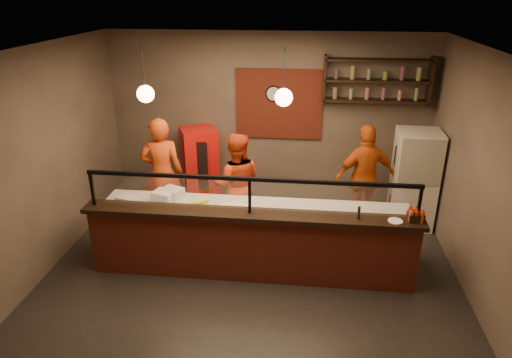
# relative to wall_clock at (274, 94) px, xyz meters

# --- Properties ---
(floor) EXTENTS (6.00, 6.00, 0.00)m
(floor) POSITION_rel_wall_clock_xyz_m (-0.10, -2.46, -2.10)
(floor) COLOR black
(floor) RESTS_ON ground
(ceiling) EXTENTS (6.00, 6.00, 0.00)m
(ceiling) POSITION_rel_wall_clock_xyz_m (-0.10, -2.46, 1.10)
(ceiling) COLOR #3A322D
(ceiling) RESTS_ON wall_back
(wall_back) EXTENTS (6.00, 0.00, 6.00)m
(wall_back) POSITION_rel_wall_clock_xyz_m (-0.10, 0.04, -0.50)
(wall_back) COLOR #6A5A4E
(wall_back) RESTS_ON floor
(wall_left) EXTENTS (0.00, 5.00, 5.00)m
(wall_left) POSITION_rel_wall_clock_xyz_m (-3.10, -2.46, -0.50)
(wall_left) COLOR #6A5A4E
(wall_left) RESTS_ON floor
(wall_right) EXTENTS (0.00, 5.00, 5.00)m
(wall_right) POSITION_rel_wall_clock_xyz_m (2.90, -2.46, -0.50)
(wall_right) COLOR #6A5A4E
(wall_right) RESTS_ON floor
(wall_front) EXTENTS (6.00, 0.00, 6.00)m
(wall_front) POSITION_rel_wall_clock_xyz_m (-0.10, -4.96, -0.50)
(wall_front) COLOR #6A5A4E
(wall_front) RESTS_ON floor
(brick_patch) EXTENTS (1.60, 0.04, 1.30)m
(brick_patch) POSITION_rel_wall_clock_xyz_m (0.10, 0.01, -0.20)
(brick_patch) COLOR #983321
(brick_patch) RESTS_ON wall_back
(service_counter) EXTENTS (4.60, 0.25, 1.00)m
(service_counter) POSITION_rel_wall_clock_xyz_m (-0.10, -2.76, -1.60)
(service_counter) COLOR #983321
(service_counter) RESTS_ON floor
(counter_ledge) EXTENTS (4.70, 0.37, 0.06)m
(counter_ledge) POSITION_rel_wall_clock_xyz_m (-0.10, -2.76, -1.07)
(counter_ledge) COLOR black
(counter_ledge) RESTS_ON service_counter
(worktop_cabinet) EXTENTS (4.60, 0.75, 0.85)m
(worktop_cabinet) POSITION_rel_wall_clock_xyz_m (-0.10, -2.26, -1.68)
(worktop_cabinet) COLOR gray
(worktop_cabinet) RESTS_ON floor
(worktop) EXTENTS (4.60, 0.75, 0.05)m
(worktop) POSITION_rel_wall_clock_xyz_m (-0.10, -2.26, -1.23)
(worktop) COLOR silver
(worktop) RESTS_ON worktop_cabinet
(sneeze_guard) EXTENTS (4.50, 0.05, 0.52)m
(sneeze_guard) POSITION_rel_wall_clock_xyz_m (-0.10, -2.76, -0.73)
(sneeze_guard) COLOR white
(sneeze_guard) RESTS_ON counter_ledge
(wall_shelving) EXTENTS (1.84, 0.28, 0.85)m
(wall_shelving) POSITION_rel_wall_clock_xyz_m (1.80, -0.14, 0.30)
(wall_shelving) COLOR black
(wall_shelving) RESTS_ON wall_back
(wall_clock) EXTENTS (0.30, 0.04, 0.30)m
(wall_clock) POSITION_rel_wall_clock_xyz_m (0.00, 0.00, 0.00)
(wall_clock) COLOR black
(wall_clock) RESTS_ON wall_back
(pendant_left) EXTENTS (0.24, 0.24, 0.77)m
(pendant_left) POSITION_rel_wall_clock_xyz_m (-1.60, -2.26, 0.45)
(pendant_left) COLOR black
(pendant_left) RESTS_ON ceiling
(pendant_right) EXTENTS (0.24, 0.24, 0.77)m
(pendant_right) POSITION_rel_wall_clock_xyz_m (0.30, -2.26, 0.45)
(pendant_right) COLOR black
(pendant_right) RESTS_ON ceiling
(cook_left) EXTENTS (0.78, 0.58, 1.94)m
(cook_left) POSITION_rel_wall_clock_xyz_m (-1.79, -1.30, -1.13)
(cook_left) COLOR #E64915
(cook_left) RESTS_ON floor
(cook_mid) EXTENTS (0.94, 0.77, 1.76)m
(cook_mid) POSITION_rel_wall_clock_xyz_m (-0.50, -1.41, -1.22)
(cook_mid) COLOR red
(cook_mid) RESTS_ON floor
(cook_right) EXTENTS (1.16, 0.77, 1.84)m
(cook_right) POSITION_rel_wall_clock_xyz_m (1.65, -0.97, -1.18)
(cook_right) COLOR #D05213
(cook_right) RESTS_ON floor
(fridge) EXTENTS (0.74, 0.69, 1.71)m
(fridge) POSITION_rel_wall_clock_xyz_m (2.50, -0.82, -1.24)
(fridge) COLOR beige
(fridge) RESTS_ON floor
(red_cooler) EXTENTS (0.82, 0.79, 1.48)m
(red_cooler) POSITION_rel_wall_clock_xyz_m (-1.38, -0.31, -1.36)
(red_cooler) COLOR red
(red_cooler) RESTS_ON floor
(pizza_dough) EXTENTS (0.61, 0.61, 0.01)m
(pizza_dough) POSITION_rel_wall_clock_xyz_m (-0.40, -2.39, -1.19)
(pizza_dough) COLOR #EFE8CA
(pizza_dough) RESTS_ON worktop
(prep_tub_a) EXTENTS (0.37, 0.33, 0.15)m
(prep_tub_a) POSITION_rel_wall_clock_xyz_m (-1.49, -2.20, -1.12)
(prep_tub_a) COLOR white
(prep_tub_a) RESTS_ON worktop
(prep_tub_b) EXTENTS (0.38, 0.35, 0.16)m
(prep_tub_b) POSITION_rel_wall_clock_xyz_m (-1.39, -2.09, -1.12)
(prep_tub_b) COLOR silver
(prep_tub_b) RESTS_ON worktop
(prep_tub_c) EXTENTS (0.31, 0.27, 0.13)m
(prep_tub_c) POSITION_rel_wall_clock_xyz_m (-2.00, -2.39, -1.13)
(prep_tub_c) COLOR white
(prep_tub_c) RESTS_ON worktop
(rolling_pin) EXTENTS (0.34, 0.28, 0.06)m
(rolling_pin) POSITION_rel_wall_clock_xyz_m (-0.96, -2.28, -1.17)
(rolling_pin) COLOR yellow
(rolling_pin) RESTS_ON worktop
(condiment_caddy) EXTENTS (0.22, 0.18, 0.11)m
(condiment_caddy) POSITION_rel_wall_clock_xyz_m (2.10, -2.74, -0.98)
(condiment_caddy) COLOR black
(condiment_caddy) RESTS_ON counter_ledge
(pepper_mill) EXTENTS (0.04, 0.04, 0.18)m
(pepper_mill) POSITION_rel_wall_clock_xyz_m (1.36, -2.77, -0.95)
(pepper_mill) COLOR black
(pepper_mill) RESTS_ON counter_ledge
(small_plate) EXTENTS (0.23, 0.23, 0.01)m
(small_plate) POSITION_rel_wall_clock_xyz_m (1.84, -2.79, -1.03)
(small_plate) COLOR white
(small_plate) RESTS_ON counter_ledge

